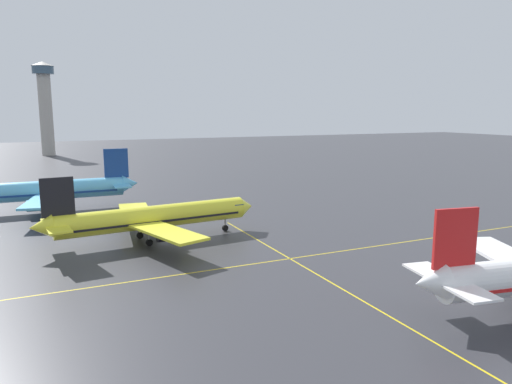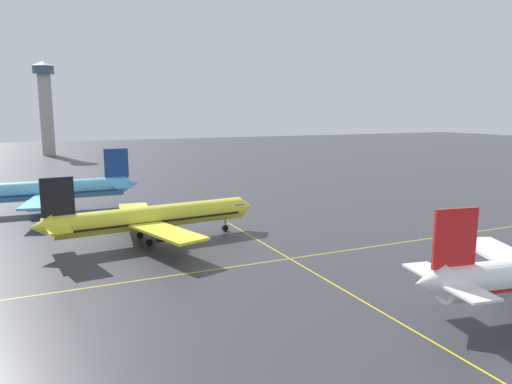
{
  "view_description": "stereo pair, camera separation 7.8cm",
  "coord_description": "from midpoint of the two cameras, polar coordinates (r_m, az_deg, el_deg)",
  "views": [
    {
      "loc": [
        -27.98,
        -16.62,
        18.4
      ],
      "look_at": [
        2.87,
        50.72,
        5.78
      ],
      "focal_mm": 33.44,
      "sensor_mm": 36.0,
      "label": 1
    },
    {
      "loc": [
        -27.91,
        -16.66,
        18.4
      ],
      "look_at": [
        2.87,
        50.72,
        5.78
      ],
      "focal_mm": 33.44,
      "sensor_mm": 36.0,
      "label": 2
    }
  ],
  "objects": [
    {
      "name": "airliner_second_row",
      "position": [
        69.44,
        -12.34,
        -3.0
      ],
      "size": [
        32.39,
        27.81,
        10.06
      ],
      "color": "yellow",
      "rests_on": "ground"
    },
    {
      "name": "airliner_third_row",
      "position": [
        96.35,
        -24.41,
        0.1
      ],
      "size": [
        35.98,
        31.14,
        11.22
      ],
      "color": "#5BB7E5",
      "rests_on": "ground"
    },
    {
      "name": "taxiway_markings",
      "position": [
        46.81,
        15.01,
        -13.82
      ],
      "size": [
        116.34,
        79.6,
        0.01
      ],
      "color": "yellow",
      "rests_on": "ground"
    },
    {
      "name": "control_tower",
      "position": [
        218.43,
        -23.92,
        9.86
      ],
      "size": [
        8.82,
        8.82,
        38.34
      ],
      "color": "#ADA89E",
      "rests_on": "ground"
    }
  ]
}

